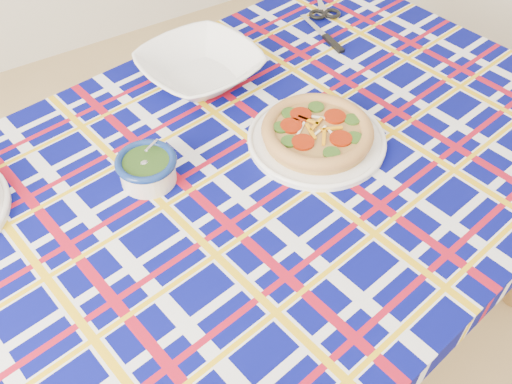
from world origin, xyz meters
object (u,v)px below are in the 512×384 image
pesto_bowl (147,167)px  serving_bowl (200,68)px  main_focaccia_plate (317,132)px  dining_table (251,196)px

pesto_bowl → serving_bowl: (0.28, 0.28, -0.00)m
main_focaccia_plate → pesto_bowl: pesto_bowl is taller
dining_table → serving_bowl: (0.07, 0.38, 0.12)m
main_focaccia_plate → pesto_bowl: 0.41m
dining_table → pesto_bowl: (-0.21, 0.10, 0.13)m
dining_table → main_focaccia_plate: size_ratio=5.58×
main_focaccia_plate → serving_bowl: bearing=106.9°
dining_table → main_focaccia_plate: (0.19, -0.00, 0.12)m
main_focaccia_plate → pesto_bowl: (-0.40, 0.10, 0.01)m
dining_table → serving_bowl: bearing=69.7°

